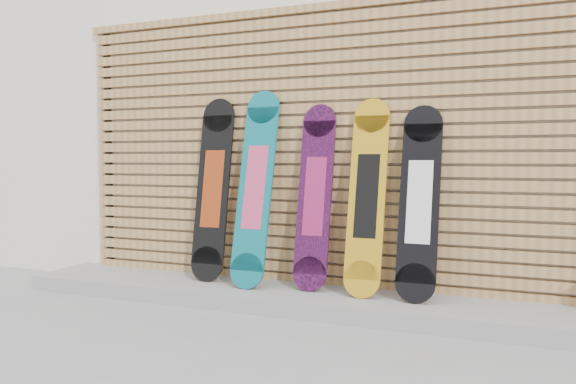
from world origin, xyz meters
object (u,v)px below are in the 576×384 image
object	(u,v)px
snowboard_1	(255,187)
snowboard_4	(419,202)
snowboard_2	(315,196)
snowboard_0	(213,189)
snowboard_3	(367,196)

from	to	relation	value
snowboard_1	snowboard_4	distance (m)	1.26
snowboard_1	snowboard_2	size ratio (longest dim) A/B	1.09
snowboard_0	snowboard_4	distance (m)	1.66
snowboard_4	snowboard_0	bearing A→B (deg)	178.85
snowboard_0	snowboard_4	xyz separation A→B (m)	(1.66, -0.03, -0.06)
snowboard_0	snowboard_3	world-z (taller)	snowboard_0
snowboard_0	snowboard_1	bearing A→B (deg)	-8.04
snowboard_0	snowboard_3	size ratio (longest dim) A/B	1.03
snowboard_2	snowboard_4	bearing A→B (deg)	-2.10
snowboard_0	snowboard_1	world-z (taller)	snowboard_1
snowboard_2	snowboard_4	xyz separation A→B (m)	(0.78, -0.03, -0.02)
snowboard_1	snowboard_4	bearing A→B (deg)	1.11
snowboard_0	snowboard_1	size ratio (longest dim) A/B	0.97
snowboard_1	snowboard_2	bearing A→B (deg)	6.43
snowboard_0	snowboard_2	xyz separation A→B (m)	(0.88, -0.00, -0.04)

